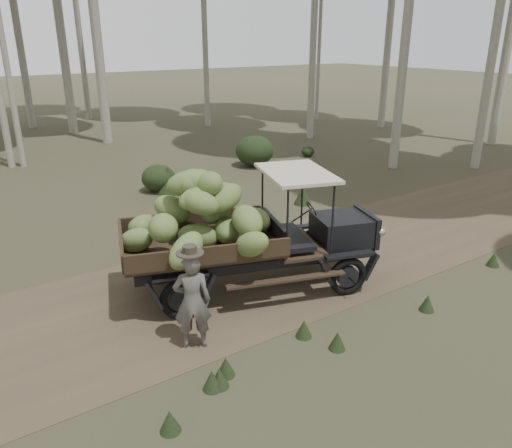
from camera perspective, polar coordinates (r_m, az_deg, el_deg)
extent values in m
plane|color=#473D2B|center=(9.52, -6.25, -7.76)|extent=(120.00, 120.00, 0.00)
cube|color=brown|center=(9.52, -6.25, -7.74)|extent=(70.00, 4.00, 0.01)
cube|color=black|center=(9.85, 9.69, -0.62)|extent=(1.23, 1.20, 0.54)
cube|color=black|center=(10.09, 12.47, -0.30)|extent=(0.40, 0.97, 0.61)
cube|color=black|center=(9.32, 2.04, -0.92)|extent=(0.50, 1.34, 0.54)
cube|color=#38281C|center=(9.06, -6.31, -2.40)|extent=(3.17, 2.54, 0.08)
cube|color=#38281C|center=(9.81, -7.27, 0.52)|extent=(2.64, 0.91, 0.32)
cube|color=#38281C|center=(8.18, -5.25, -3.60)|extent=(2.64, 0.91, 0.32)
cube|color=#38281C|center=(8.89, -15.15, -2.25)|extent=(0.60, 1.71, 0.32)
cube|color=beige|center=(9.11, 4.67, 5.82)|extent=(1.60, 1.94, 0.06)
cube|color=black|center=(9.74, -0.61, -2.94)|extent=(4.34, 1.50, 0.18)
cube|color=black|center=(9.09, 0.66, -4.76)|extent=(4.34, 1.50, 0.18)
torus|color=black|center=(10.67, 6.73, -2.31)|extent=(0.75, 0.36, 0.75)
torus|color=black|center=(9.37, 10.43, -5.92)|extent=(0.75, 0.36, 0.75)
torus|color=black|center=(9.96, -9.78, -4.21)|extent=(0.75, 0.36, 0.75)
torus|color=black|center=(8.56, -8.48, -8.51)|extent=(0.75, 0.36, 0.75)
sphere|color=beige|center=(10.47, 11.74, 0.83)|extent=(0.18, 0.18, 0.18)
sphere|color=beige|center=(9.75, 14.11, -0.88)|extent=(0.18, 0.18, 0.18)
ellipsoid|color=olive|center=(9.46, -12.28, -0.17)|extent=(0.73, 0.76, 0.42)
ellipsoid|color=olive|center=(9.16, -9.55, 1.72)|extent=(0.92, 0.88, 0.69)
ellipsoid|color=olive|center=(8.51, -6.29, 2.39)|extent=(0.83, 0.77, 0.59)
ellipsoid|color=olive|center=(8.86, -5.74, 4.53)|extent=(0.83, 0.50, 0.62)
ellipsoid|color=olive|center=(9.18, -13.16, -0.47)|extent=(0.45, 0.81, 0.64)
ellipsoid|color=olive|center=(9.17, -4.44, 1.95)|extent=(1.02, 0.78, 0.73)
ellipsoid|color=olive|center=(9.06, -3.85, 3.40)|extent=(0.78, 0.62, 0.51)
ellipsoid|color=olive|center=(8.80, -7.25, 4.76)|extent=(0.75, 0.66, 0.47)
ellipsoid|color=olive|center=(8.87, -6.58, -1.40)|extent=(0.90, 0.79, 0.54)
ellipsoid|color=olive|center=(9.33, -6.09, 2.11)|extent=(0.92, 0.75, 0.65)
ellipsoid|color=olive|center=(8.91, -7.34, 3.39)|extent=(0.76, 0.92, 0.50)
ellipsoid|color=olive|center=(8.67, -5.39, 4.56)|extent=(0.46, 0.72, 0.62)
ellipsoid|color=olive|center=(8.94, -3.29, -0.68)|extent=(0.82, 0.89, 0.51)
ellipsoid|color=olive|center=(8.50, -1.01, 0.36)|extent=(0.66, 0.90, 0.62)
ellipsoid|color=olive|center=(8.72, -3.49, 2.98)|extent=(0.85, 0.53, 0.66)
ellipsoid|color=olive|center=(8.80, -6.53, 4.86)|extent=(0.74, 0.75, 0.44)
ellipsoid|color=olive|center=(8.87, -13.60, -1.85)|extent=(0.77, 0.97, 0.70)
ellipsoid|color=olive|center=(8.34, -10.56, -0.45)|extent=(0.77, 0.84, 0.59)
ellipsoid|color=olive|center=(8.67, -6.57, 2.97)|extent=(0.84, 0.50, 0.51)
ellipsoid|color=olive|center=(8.77, -8.01, 4.64)|extent=(0.89, 0.86, 0.62)
ellipsoid|color=olive|center=(9.33, 0.17, 0.50)|extent=(0.50, 0.74, 0.48)
ellipsoid|color=olive|center=(8.02, -7.99, -3.02)|extent=(0.96, 0.72, 0.75)
ellipsoid|color=olive|center=(8.23, -0.50, -2.33)|extent=(0.63, 0.89, 0.69)
imported|color=#54514D|center=(7.65, -7.29, -8.78)|extent=(0.67, 0.59, 1.56)
cylinder|color=#372F26|center=(7.29, -7.58, -3.30)|extent=(0.56, 0.56, 0.02)
cylinder|color=#372F26|center=(7.27, -7.59, -2.93)|extent=(0.28, 0.28, 0.12)
ellipsoid|color=#233319|center=(15.69, -11.09, 5.19)|extent=(1.03, 1.03, 0.82)
ellipsoid|color=#233319|center=(18.46, -0.17, 8.37)|extent=(1.39, 1.39, 1.11)
cone|color=#233319|center=(15.45, -10.02, 5.02)|extent=(0.76, 0.76, 0.84)
ellipsoid|color=#233319|center=(20.11, 5.95, 8.24)|extent=(0.51, 0.51, 0.41)
cone|color=#233319|center=(14.28, 5.37, 3.36)|extent=(0.50, 0.50, 0.56)
cone|color=#233319|center=(16.40, 7.18, 5.79)|extent=(0.61, 0.61, 0.67)
cone|color=#233319|center=(7.11, -5.05, -17.33)|extent=(0.27, 0.27, 0.30)
cone|color=#233319|center=(11.70, -14.18, -1.89)|extent=(0.27, 0.27, 0.30)
cone|color=#233319|center=(7.94, 9.29, -12.99)|extent=(0.27, 0.27, 0.30)
cone|color=#233319|center=(7.14, -4.22, -17.09)|extent=(0.27, 0.27, 0.30)
cone|color=#233319|center=(8.16, 5.49, -11.80)|extent=(0.27, 0.27, 0.30)
cone|color=#233319|center=(11.55, 25.51, -3.66)|extent=(0.27, 0.27, 0.30)
cone|color=#233319|center=(9.31, 18.99, -8.52)|extent=(0.27, 0.27, 0.30)
cone|color=#233319|center=(12.00, -12.58, -1.17)|extent=(0.27, 0.27, 0.30)
cone|color=#233319|center=(11.63, -11.59, -1.81)|extent=(0.27, 0.27, 0.30)
cone|color=#233319|center=(7.33, -3.49, -15.93)|extent=(0.27, 0.27, 0.30)
cone|color=#233319|center=(6.58, -9.82, -21.30)|extent=(0.27, 0.27, 0.30)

